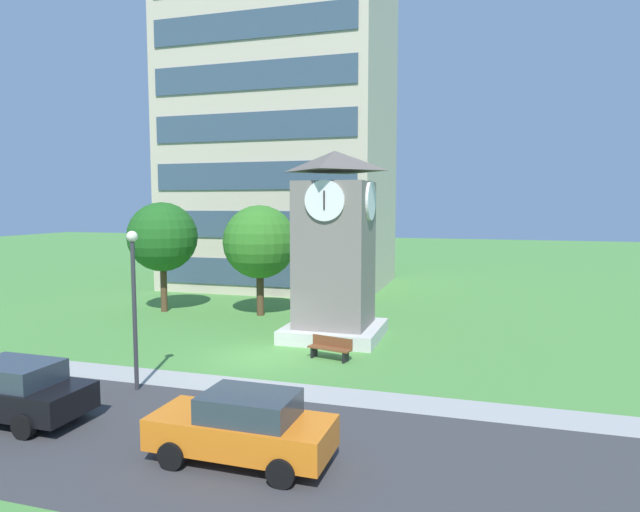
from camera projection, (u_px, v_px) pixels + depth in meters
ground_plane at (261, 357)px, 21.98m from camera, size 160.00×160.00×0.00m
street_asphalt at (146, 436)px, 14.46m from camera, size 120.00×7.20×0.01m
kerb_strip at (222, 384)px, 18.66m from camera, size 120.00×1.60×0.01m
office_building at (283, 137)px, 40.95m from camera, size 15.36×11.68×22.40m
clock_tower at (335, 257)px, 24.83m from camera, size 4.29×4.29×8.53m
park_bench at (330, 348)px, 21.60m from camera, size 1.86×0.91×0.88m
street_lamp at (134, 291)px, 17.77m from camera, size 0.36×0.36×5.28m
tree_by_building at (260, 242)px, 29.83m from camera, size 4.02×4.02×6.09m
tree_streetside at (162, 237)px, 30.91m from camera, size 3.93×3.93×6.26m
parked_car_black at (10, 390)px, 15.50m from camera, size 4.80×2.12×1.69m
parked_car_orange at (243, 426)px, 12.98m from camera, size 4.42×2.02×1.69m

